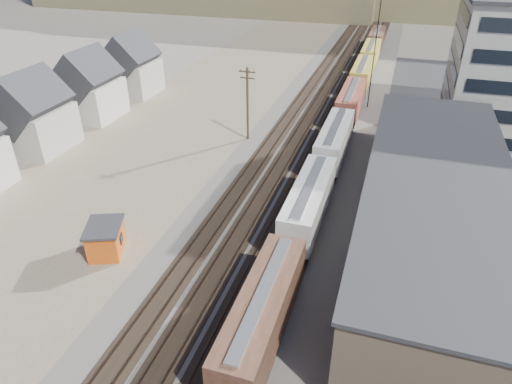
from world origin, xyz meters
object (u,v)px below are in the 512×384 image
(freight_train, at_px, (343,119))
(maintenance_shed, at_px, (106,239))
(parked_car_blue, at_px, (494,118))
(utility_pole_north, at_px, (248,103))

(freight_train, bearing_deg, maintenance_shed, -116.82)
(parked_car_blue, bearing_deg, freight_train, 152.29)
(utility_pole_north, relative_size, parked_car_blue, 2.03)
(utility_pole_north, bearing_deg, freight_train, 20.50)
(freight_train, bearing_deg, parked_car_blue, 30.59)
(freight_train, distance_m, maintenance_shed, 36.35)
(freight_train, xyz_separation_m, maintenance_shed, (-16.39, -32.42, -1.32))
(freight_train, xyz_separation_m, parked_car_blue, (20.95, 12.39, -2.11))
(freight_train, distance_m, utility_pole_north, 13.37)
(maintenance_shed, relative_size, parked_car_blue, 0.97)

